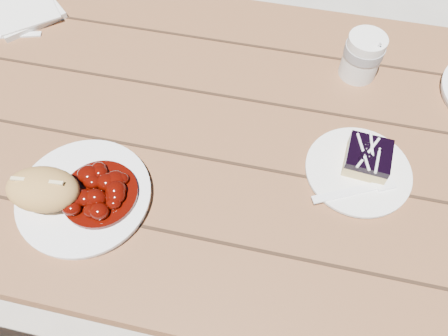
% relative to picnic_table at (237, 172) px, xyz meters
% --- Properties ---
extents(ground, '(60.00, 60.00, 0.00)m').
position_rel_picnic_table_xyz_m(ground, '(0.00, 0.00, -0.59)').
color(ground, '#AAA599').
rests_on(ground, ground).
extents(picnic_table, '(2.00, 1.55, 0.75)m').
position_rel_picnic_table_xyz_m(picnic_table, '(0.00, 0.00, 0.00)').
color(picnic_table, brown).
rests_on(picnic_table, ground).
extents(main_plate, '(0.23, 0.23, 0.02)m').
position_rel_picnic_table_xyz_m(main_plate, '(-0.24, -0.21, 0.17)').
color(main_plate, white).
rests_on(main_plate, picnic_table).
extents(goulash_stew, '(0.13, 0.13, 0.04)m').
position_rel_picnic_table_xyz_m(goulash_stew, '(-0.21, -0.21, 0.20)').
color(goulash_stew, '#440702').
rests_on(goulash_stew, main_plate).
extents(bread_roll, '(0.13, 0.10, 0.06)m').
position_rel_picnic_table_xyz_m(bread_roll, '(-0.29, -0.23, 0.21)').
color(bread_roll, '#B98947').
rests_on(bread_roll, main_plate).
extents(dessert_plate, '(0.19, 0.19, 0.01)m').
position_rel_picnic_table_xyz_m(dessert_plate, '(0.23, -0.05, 0.17)').
color(dessert_plate, white).
rests_on(dessert_plate, picnic_table).
extents(blueberry_cake, '(0.08, 0.08, 0.05)m').
position_rel_picnic_table_xyz_m(blueberry_cake, '(0.24, -0.04, 0.19)').
color(blueberry_cake, '#D7BC75').
rests_on(blueberry_cake, dessert_plate).
extents(fork_dessert, '(0.15, 0.09, 0.00)m').
position_rel_picnic_table_xyz_m(fork_dessert, '(0.21, -0.11, 0.17)').
color(fork_dessert, white).
rests_on(fork_dessert, dessert_plate).
extents(coffee_cup, '(0.08, 0.08, 0.10)m').
position_rel_picnic_table_xyz_m(coffee_cup, '(0.22, 0.21, 0.21)').
color(coffee_cup, white).
rests_on(coffee_cup, picnic_table).
extents(napkin_stack, '(0.21, 0.21, 0.01)m').
position_rel_picnic_table_xyz_m(napkin_stack, '(-0.57, 0.23, 0.17)').
color(napkin_stack, white).
rests_on(napkin_stack, picnic_table).
extents(fork_table, '(0.16, 0.07, 0.00)m').
position_rel_picnic_table_xyz_m(fork_table, '(-0.56, 0.15, 0.16)').
color(fork_table, white).
rests_on(fork_table, picnic_table).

